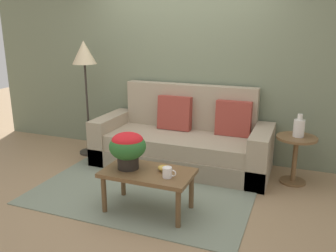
% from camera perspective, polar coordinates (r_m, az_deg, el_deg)
% --- Properties ---
extents(ground_plane, '(14.00, 14.00, 0.00)m').
position_cam_1_polar(ground_plane, '(4.13, -3.57, -10.11)').
color(ground_plane, '#997A56').
extents(wall_back, '(6.40, 0.12, 2.89)m').
position_cam_1_polar(wall_back, '(4.98, 2.78, 11.62)').
color(wall_back, slate).
rests_on(wall_back, ground).
extents(area_rug, '(2.42, 1.62, 0.01)m').
position_cam_1_polar(area_rug, '(4.08, -3.94, -10.38)').
color(area_rug, gray).
rests_on(area_rug, ground).
extents(couch, '(2.30, 0.90, 1.05)m').
position_cam_1_polar(couch, '(4.70, 2.45, -2.62)').
color(couch, gray).
rests_on(couch, ground).
extents(coffee_table, '(0.89, 0.51, 0.43)m').
position_cam_1_polar(coffee_table, '(3.53, -3.27, -8.16)').
color(coffee_table, brown).
rests_on(coffee_table, ground).
extents(side_table, '(0.46, 0.46, 0.57)m').
position_cam_1_polar(side_table, '(4.40, 19.93, -3.85)').
color(side_table, brown).
rests_on(side_table, ground).
extents(floor_lamp, '(0.33, 0.33, 1.62)m').
position_cam_1_polar(floor_lamp, '(5.08, -13.36, 10.12)').
color(floor_lamp, '#2D2823').
rests_on(floor_lamp, ground).
extents(potted_plant, '(0.37, 0.37, 0.37)m').
position_cam_1_polar(potted_plant, '(3.51, -6.55, -3.33)').
color(potted_plant, black).
rests_on(potted_plant, coffee_table).
extents(coffee_mug, '(0.14, 0.09, 0.10)m').
position_cam_1_polar(coffee_mug, '(3.34, -0.07, -7.51)').
color(coffee_mug, white).
rests_on(coffee_mug, coffee_table).
extents(snack_bowl, '(0.11, 0.11, 0.06)m').
position_cam_1_polar(snack_bowl, '(3.49, -0.76, -6.80)').
color(snack_bowl, gold).
rests_on(snack_bowl, coffee_table).
extents(table_vase, '(0.13, 0.13, 0.27)m').
position_cam_1_polar(table_vase, '(4.32, 20.42, -0.23)').
color(table_vase, silver).
rests_on(table_vase, side_table).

